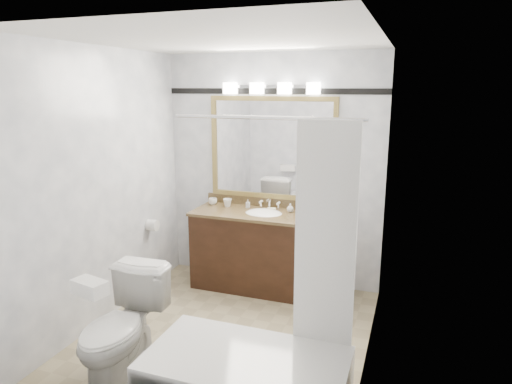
{
  "coord_description": "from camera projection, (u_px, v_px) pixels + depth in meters",
  "views": [
    {
      "loc": [
        1.47,
        -3.37,
        2.15
      ],
      "look_at": [
        0.15,
        0.35,
        1.23
      ],
      "focal_mm": 32.0,
      "sensor_mm": 36.0,
      "label": 1
    }
  ],
  "objects": [
    {
      "name": "room",
      "position": [
        225.0,
        198.0,
        3.77
      ],
      "size": [
        2.42,
        2.62,
        2.52
      ],
      "color": "tan",
      "rests_on": "ground"
    },
    {
      "name": "vanity",
      "position": [
        264.0,
        250.0,
        4.89
      ],
      "size": [
        1.53,
        0.58,
        0.97
      ],
      "color": "black",
      "rests_on": "ground"
    },
    {
      "name": "mirror",
      "position": [
        272.0,
        148.0,
        4.89
      ],
      "size": [
        1.4,
        0.04,
        1.1
      ],
      "color": "#9F8848",
      "rests_on": "room"
    },
    {
      "name": "vanity_light_bar",
      "position": [
        271.0,
        88.0,
        4.7
      ],
      "size": [
        1.02,
        0.14,
        0.12
      ],
      "color": "silver",
      "rests_on": "room"
    },
    {
      "name": "accent_stripe",
      "position": [
        273.0,
        91.0,
        4.77
      ],
      "size": [
        2.4,
        0.01,
        0.06
      ],
      "primitive_type": "cube",
      "color": "black",
      "rests_on": "room"
    },
    {
      "name": "bathtub",
      "position": [
        250.0,
        379.0,
        2.98
      ],
      "size": [
        1.3,
        0.75,
        1.96
      ],
      "color": "white",
      "rests_on": "ground"
    },
    {
      "name": "tp_roll",
      "position": [
        153.0,
        225.0,
        4.88
      ],
      "size": [
        0.11,
        0.12,
        0.12
      ],
      "primitive_type": "cylinder",
      "rotation": [
        0.0,
        1.57,
        0.0
      ],
      "color": "white",
      "rests_on": "room"
    },
    {
      "name": "toilet",
      "position": [
        121.0,
        329.0,
        3.36
      ],
      "size": [
        0.49,
        0.82,
        0.81
      ],
      "primitive_type": "imported",
      "rotation": [
        0.0,
        0.0,
        0.04
      ],
      "color": "white",
      "rests_on": "ground"
    },
    {
      "name": "tissue_box",
      "position": [
        90.0,
        287.0,
        2.99
      ],
      "size": [
        0.26,
        0.18,
        0.1
      ],
      "primitive_type": "cube",
      "rotation": [
        0.0,
        0.0,
        -0.22
      ],
      "color": "white",
      "rests_on": "toilet"
    },
    {
      "name": "coffee_maker",
      "position": [
        321.0,
        205.0,
        4.49
      ],
      "size": [
        0.16,
        0.2,
        0.31
      ],
      "rotation": [
        0.0,
        0.0,
        -0.24
      ],
      "color": "black",
      "rests_on": "vanity"
    },
    {
      "name": "cup_left",
      "position": [
        213.0,
        201.0,
        5.13
      ],
      "size": [
        0.1,
        0.1,
        0.07
      ],
      "primitive_type": "imported",
      "rotation": [
        0.0,
        0.0,
        -0.02
      ],
      "color": "white",
      "rests_on": "vanity"
    },
    {
      "name": "cup_right",
      "position": [
        228.0,
        203.0,
        5.04
      ],
      "size": [
        0.11,
        0.11,
        0.09
      ],
      "primitive_type": "imported",
      "rotation": [
        0.0,
        0.0,
        0.2
      ],
      "color": "white",
      "rests_on": "vanity"
    },
    {
      "name": "soap_bottle_a",
      "position": [
        248.0,
        204.0,
        4.99
      ],
      "size": [
        0.05,
        0.05,
        0.09
      ],
      "primitive_type": "imported",
      "rotation": [
        0.0,
        0.0,
        0.16
      ],
      "color": "white",
      "rests_on": "vanity"
    },
    {
      "name": "soap_bottle_b",
      "position": [
        290.0,
        208.0,
        4.82
      ],
      "size": [
        0.09,
        0.09,
        0.09
      ],
      "primitive_type": "imported",
      "rotation": [
        0.0,
        0.0,
        0.27
      ],
      "color": "white",
      "rests_on": "vanity"
    },
    {
      "name": "soap_bar",
      "position": [
        271.0,
        209.0,
        4.89
      ],
      "size": [
        0.1,
        0.07,
        0.03
      ],
      "primitive_type": "cube",
      "rotation": [
        0.0,
        0.0,
        0.18
      ],
      "color": "beige",
      "rests_on": "vanity"
    }
  ]
}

